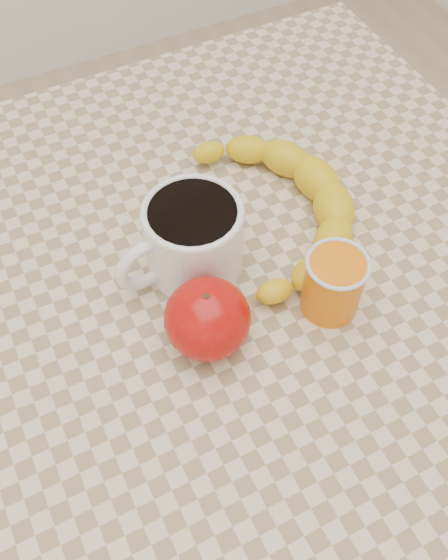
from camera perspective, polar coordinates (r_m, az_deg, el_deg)
name	(u,v)px	position (r m, az deg, el deg)	size (l,w,h in m)	color
ground	(224,499)	(1.33, 0.00, -19.42)	(3.00, 3.00, 0.00)	tan
table	(224,333)	(0.72, 0.00, -4.87)	(0.80, 0.80, 0.75)	beige
coffee_mug	(191,237)	(0.63, -3.01, 3.96)	(0.15, 0.11, 0.09)	white
orange_juice_glass	(333,284)	(0.61, 9.97, -0.33)	(0.06, 0.06, 0.07)	orange
apple	(207,319)	(0.58, -1.53, -3.54)	(0.09, 0.09, 0.08)	#A90507
banana	(278,208)	(0.69, 4.96, 6.57)	(0.27, 0.33, 0.05)	gold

